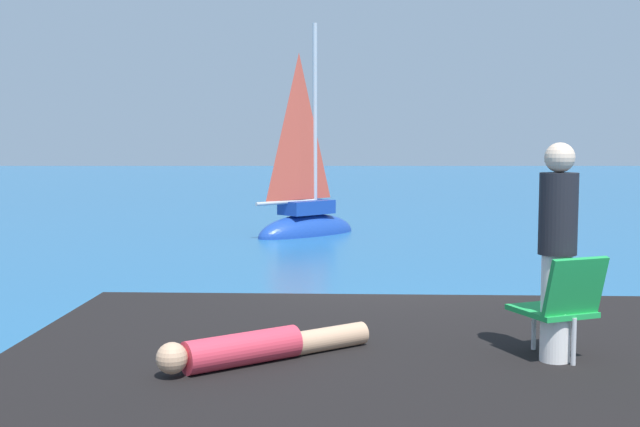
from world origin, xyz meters
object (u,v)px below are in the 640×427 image
Objects in this scene: person_sunbather at (257,347)px; beach_chair at (560,302)px; person_standing at (556,246)px; sailboat_near at (305,222)px.

person_sunbather is 2.28m from beach_chair.
person_sunbather is 0.94× the size of person_standing.
sailboat_near is at bearing -4.95° from person_standing.
person_standing is (2.20, 0.04, 0.75)m from person_sunbather.
sailboat_near is at bearing -13.90° from beach_chair.
sailboat_near is 16.50m from beach_chair.
person_standing reaches higher than person_sunbather.
sailboat_near reaches higher than beach_chair.
sailboat_near is 16.41m from person_sunbather.
beach_chair is (0.05, 0.02, -0.42)m from person_standing.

